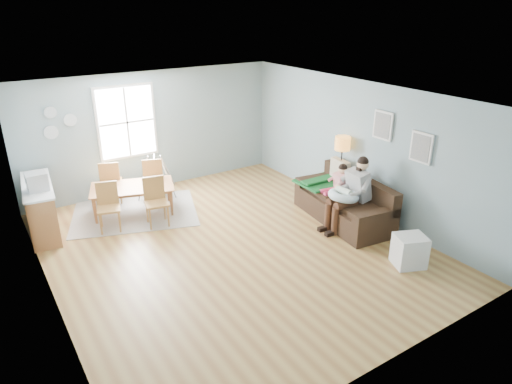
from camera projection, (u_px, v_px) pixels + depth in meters
room at (229, 114)px, 7.30m from camera, size 8.40×9.40×3.90m
window at (127, 122)px, 9.96m from camera, size 1.32×0.08×1.62m
pictures at (401, 136)px, 8.20m from camera, size 0.05×1.34×0.74m
wall_plates at (57, 123)px, 9.19m from camera, size 0.67×0.02×0.66m
sofa at (345, 205)px, 9.15m from camera, size 1.23×2.32×0.90m
green_throw at (322, 182)px, 9.63m from camera, size 1.02×0.81×0.04m
beige_pillow at (340, 171)px, 9.53m from camera, size 0.20×0.52×0.51m
father at (351, 191)px, 8.65m from camera, size 1.00×0.48×1.42m
nursing_pillow at (344, 196)px, 8.61m from camera, size 0.63×0.61×0.24m
infant at (343, 191)px, 8.61m from camera, size 0.17×0.40×0.15m
toddler at (338, 182)px, 9.12m from camera, size 0.59×0.35×0.89m
floor_lamp at (342, 149)px, 9.34m from camera, size 0.31×0.31×1.55m
storage_cube at (409, 251)px, 7.56m from camera, size 0.61×0.59×0.54m
rug at (135, 212)px, 9.55m from camera, size 2.97×2.60×0.01m
dining_table at (134, 200)px, 9.44m from camera, size 1.86×1.39×0.58m
chair_sw at (108, 203)px, 8.70m from camera, size 0.52×0.52×0.93m
chair_se at (155, 198)px, 8.90m from camera, size 0.51×0.51×0.96m
chair_nw at (111, 180)px, 9.78m from camera, size 0.56×0.56×0.97m
chair_ne at (153, 176)px, 9.99m from camera, size 0.56×0.56×0.97m
counter at (41, 208)px, 8.61m from camera, size 0.69×1.78×0.97m
monitor at (37, 182)px, 8.10m from camera, size 0.35×0.33×0.32m
baby_swing at (156, 177)px, 10.38m from camera, size 1.10×1.11×0.87m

